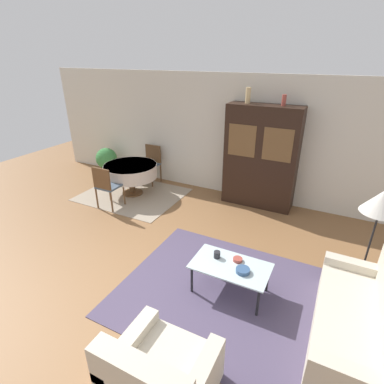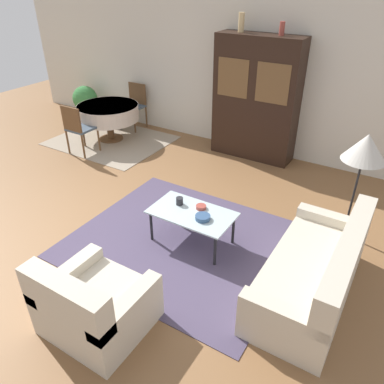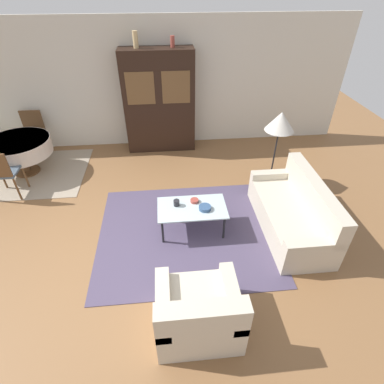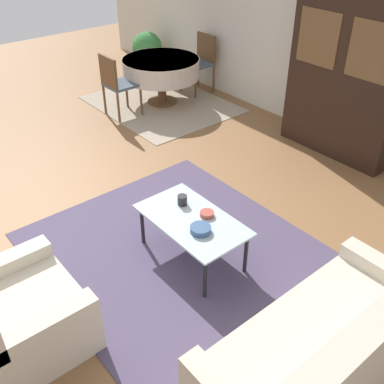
% 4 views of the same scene
% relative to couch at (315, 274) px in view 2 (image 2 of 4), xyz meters
% --- Properties ---
extents(ground_plane, '(14.00, 14.00, 0.00)m').
position_rel_couch_xyz_m(ground_plane, '(-2.83, -0.38, -0.31)').
color(ground_plane, brown).
extents(wall_back, '(10.00, 0.06, 2.70)m').
position_rel_couch_xyz_m(wall_back, '(-2.83, 3.25, 1.04)').
color(wall_back, beige).
rests_on(wall_back, ground_plane).
extents(area_rug, '(2.73, 2.38, 0.01)m').
position_rel_couch_xyz_m(area_rug, '(-1.69, 0.05, -0.30)').
color(area_rug, '#4C425B').
rests_on(area_rug, ground_plane).
extents(dining_rug, '(2.26, 1.83, 0.01)m').
position_rel_couch_xyz_m(dining_rug, '(-4.75, 2.07, -0.30)').
color(dining_rug, gray).
rests_on(dining_rug, ground_plane).
extents(couch, '(0.82, 1.84, 0.86)m').
position_rel_couch_xyz_m(couch, '(0.00, 0.00, 0.00)').
color(couch, beige).
rests_on(couch, ground_plane).
extents(armchair, '(0.93, 0.86, 0.83)m').
position_rel_couch_xyz_m(armchair, '(-1.67, -1.53, -0.00)').
color(armchair, beige).
rests_on(armchair, ground_plane).
extents(coffee_table, '(1.05, 0.60, 0.45)m').
position_rel_couch_xyz_m(coffee_table, '(-1.59, 0.11, 0.11)').
color(coffee_table, black).
rests_on(coffee_table, area_rug).
extents(display_cabinet, '(1.49, 0.48, 2.15)m').
position_rel_couch_xyz_m(display_cabinet, '(-2.01, 2.96, 0.77)').
color(display_cabinet, black).
rests_on(display_cabinet, ground_plane).
extents(dining_table, '(1.22, 1.22, 0.72)m').
position_rel_couch_xyz_m(dining_table, '(-4.79, 2.13, 0.27)').
color(dining_table, brown).
rests_on(dining_table, dining_rug).
extents(dining_chair_near, '(0.44, 0.44, 0.94)m').
position_rel_couch_xyz_m(dining_chair_near, '(-4.79, 1.30, 0.25)').
color(dining_chair_near, brown).
rests_on(dining_chair_near, dining_rug).
extents(dining_chair_far, '(0.44, 0.44, 0.94)m').
position_rel_couch_xyz_m(dining_chair_far, '(-4.79, 2.95, 0.25)').
color(dining_chair_far, brown).
rests_on(dining_chair_far, dining_rug).
extents(floor_lamp, '(0.51, 0.51, 1.43)m').
position_rel_couch_xyz_m(floor_lamp, '(0.06, 1.30, 0.93)').
color(floor_lamp, black).
rests_on(floor_lamp, ground_plane).
extents(cup, '(0.09, 0.09, 0.10)m').
position_rel_couch_xyz_m(cup, '(-1.82, 0.19, 0.20)').
color(cup, '#232328').
rests_on(cup, coffee_table).
extents(bowl, '(0.18, 0.18, 0.05)m').
position_rel_couch_xyz_m(bowl, '(-1.40, 0.05, 0.18)').
color(bowl, '#33517A').
rests_on(bowl, coffee_table).
extents(bowl_small, '(0.13, 0.13, 0.04)m').
position_rel_couch_xyz_m(bowl_small, '(-1.53, 0.25, 0.17)').
color(bowl_small, '#9E4238').
rests_on(bowl_small, coffee_table).
extents(vase_tall, '(0.10, 0.10, 0.30)m').
position_rel_couch_xyz_m(vase_tall, '(-2.38, 2.97, 1.99)').
color(vase_tall, tan).
rests_on(vase_tall, display_cabinet).
extents(vase_short, '(0.08, 0.08, 0.21)m').
position_rel_couch_xyz_m(vase_short, '(-1.68, 2.97, 1.94)').
color(vase_short, '#9E4238').
rests_on(vase_short, display_cabinet).
extents(potted_plant, '(0.56, 0.56, 0.78)m').
position_rel_couch_xyz_m(potted_plant, '(-6.10, 2.76, 0.16)').
color(potted_plant, '#93664C').
rests_on(potted_plant, ground_plane).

